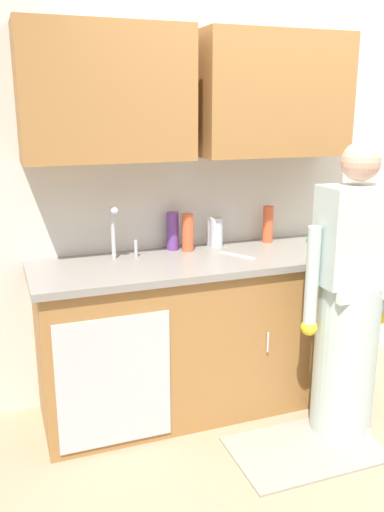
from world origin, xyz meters
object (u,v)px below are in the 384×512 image
(sink, at_px, (127,267))
(bottle_cleaner_spray, at_px, (173,231))
(person_at_sink, at_px, (348,316))
(sponge, at_px, (316,240))
(cup_by_sink, at_px, (333,245))
(knife_on_counter, at_px, (237,255))
(bottle_water_short, at_px, (268,224))
(bottle_water_tall, at_px, (216,232))
(bottle_soap, at_px, (188,232))

(sink, xyz_separation_m, bottle_cleaner_spray, (0.34, 0.23, 0.13))
(sink, bearing_deg, person_at_sink, -26.51)
(sink, xyz_separation_m, sponge, (1.27, 0.08, 0.03))
(cup_by_sink, height_order, knife_on_counter, cup_by_sink)
(cup_by_sink, bearing_deg, bottle_water_short, 121.42)
(person_at_sink, relative_size, bottle_cleaner_spray, 7.04)
(bottle_water_short, xyz_separation_m, cup_by_sink, (0.23, -0.38, -0.06))
(bottle_water_tall, height_order, sponge, bottle_water_tall)
(bottle_soap, bearing_deg, sink, -158.30)
(bottle_water_tall, relative_size, knife_on_counter, 0.76)
(bottle_water_short, height_order, cup_by_sink, bottle_water_short)
(bottle_water_tall, xyz_separation_m, knife_on_counter, (0.03, -0.24, -0.09))
(person_at_sink, relative_size, sponge, 14.73)
(bottle_cleaner_spray, bearing_deg, bottle_water_tall, -5.76)
(bottle_cleaner_spray, relative_size, bottle_water_short, 0.98)
(cup_by_sink, height_order, sponge, cup_by_sink)
(person_at_sink, bearing_deg, bottle_water_tall, 122.31)
(bottle_cleaner_spray, xyz_separation_m, cup_by_sink, (0.87, -0.41, -0.06))
(sponge, bearing_deg, sink, -176.31)
(knife_on_counter, bearing_deg, bottle_water_tall, -23.00)
(bottle_soap, height_order, bottle_water_short, bottle_water_short)
(bottle_cleaner_spray, distance_m, sponge, 0.94)
(bottle_water_tall, distance_m, bottle_soap, 0.20)
(sponge, bearing_deg, bottle_cleaner_spray, 171.06)
(bottle_soap, bearing_deg, cup_by_sink, -23.84)
(bottle_water_short, distance_m, cup_by_sink, 0.45)
(bottle_cleaner_spray, height_order, bottle_water_short, bottle_water_short)
(cup_by_sink, distance_m, knife_on_counter, 0.58)
(person_at_sink, distance_m, knife_on_counter, 0.71)
(bottle_soap, relative_size, bottle_water_short, 0.97)
(bottle_water_short, bearing_deg, bottle_cleaner_spray, 177.38)
(sink, distance_m, knife_on_counter, 0.66)
(bottle_water_tall, bearing_deg, bottle_water_short, -0.19)
(bottle_water_tall, relative_size, sponge, 1.67)
(bottle_soap, bearing_deg, bottle_water_short, 3.25)
(person_at_sink, bearing_deg, bottle_water_short, 98.56)
(person_at_sink, xyz_separation_m, cup_by_sink, (0.12, 0.36, 0.30))
(sink, xyz_separation_m, bottle_soap, (0.42, 0.17, 0.13))
(sink, relative_size, cup_by_sink, 4.71)
(bottle_soap, xyz_separation_m, sponge, (0.85, -0.09, -0.10))
(bottle_soap, bearing_deg, knife_on_counter, -41.52)
(person_at_sink, distance_m, sponge, 0.70)
(sink, distance_m, bottle_soap, 0.47)
(bottle_cleaner_spray, relative_size, sponge, 2.09)
(bottle_cleaner_spray, bearing_deg, bottle_water_short, -2.62)
(knife_on_counter, distance_m, sponge, 0.63)
(bottle_soap, height_order, cup_by_sink, bottle_soap)
(person_at_sink, xyz_separation_m, bottle_water_short, (-0.11, 0.74, 0.36))
(bottle_cleaner_spray, bearing_deg, person_at_sink, -45.96)
(cup_by_sink, bearing_deg, knife_on_counter, 165.64)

